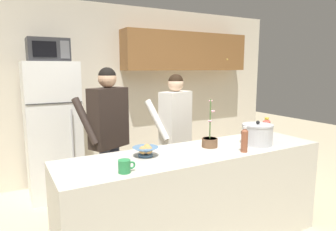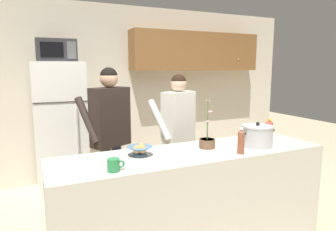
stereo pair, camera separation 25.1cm
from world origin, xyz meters
name	(u,v)px [view 2 (the right image)]	position (x,y,z in m)	size (l,w,h in m)	color
back_wall_unit	(137,83)	(0.24, 2.25, 1.42)	(6.00, 0.48, 2.60)	beige
kitchen_island	(193,200)	(0.00, 0.00, 0.46)	(2.52, 0.68, 0.92)	beige
refrigerator	(60,128)	(-0.98, 1.85, 0.87)	(0.64, 0.68, 1.74)	white
microwave	(56,51)	(-0.98, 1.83, 1.88)	(0.48, 0.37, 0.28)	#2D2D30
person_near_pot	(110,125)	(-0.53, 0.92, 1.05)	(0.62, 0.57, 1.67)	#33384C
person_by_sink	(178,125)	(0.28, 0.87, 0.99)	(0.59, 0.54, 1.60)	#33384C
cooking_pot	(257,136)	(0.65, -0.09, 1.02)	(0.41, 0.30, 0.24)	silver
coffee_mug	(114,165)	(-0.78, -0.21, 0.97)	(0.13, 0.09, 0.10)	#2D8C4C
bread_bowl	(140,150)	(-0.48, 0.08, 0.97)	(0.22, 0.22, 0.10)	#4C7299
bottle_near_edge	(269,130)	(0.94, 0.06, 1.03)	(0.08, 0.08, 0.22)	#D84C3F
bottle_mid_counter	(241,141)	(0.35, -0.23, 1.03)	(0.06, 0.06, 0.23)	brown
potted_orchid	(207,141)	(0.18, 0.06, 0.98)	(0.15, 0.15, 0.46)	brown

